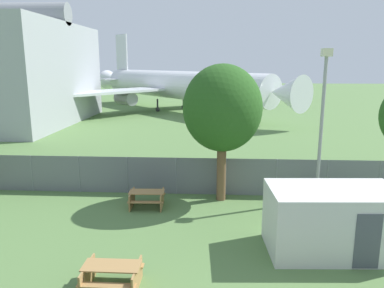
% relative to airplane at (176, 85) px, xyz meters
% --- Properties ---
extents(perimeter_fence, '(56.07, 0.07, 1.93)m').
position_rel_airplane_xyz_m(perimeter_fence, '(6.05, -33.95, -2.65)').
color(perimeter_fence, slate).
rests_on(perimeter_fence, ground).
extents(airplane, '(30.59, 32.88, 11.27)m').
position_rel_airplane_xyz_m(airplane, '(0.00, 0.00, 0.00)').
color(airplane, silver).
rests_on(airplane, ground).
extents(portable_cabin, '(4.67, 2.78, 2.34)m').
position_rel_airplane_xyz_m(portable_cabin, '(9.68, -39.63, -2.44)').
color(portable_cabin, silver).
rests_on(portable_cabin, ground).
extents(picnic_bench_near_cabin, '(1.72, 1.41, 0.76)m').
position_rel_airplane_xyz_m(picnic_bench_near_cabin, '(2.42, -42.37, -3.14)').
color(picnic_bench_near_cabin, '#A37A47').
rests_on(picnic_bench_near_cabin, ground).
extents(picnic_bench_open_grass, '(1.68, 1.46, 0.76)m').
position_rel_airplane_xyz_m(picnic_bench_open_grass, '(2.30, -35.82, -3.14)').
color(picnic_bench_open_grass, '#A37A47').
rests_on(picnic_bench_open_grass, ground).
extents(tree_near_hangar, '(3.76, 3.76, 6.64)m').
position_rel_airplane_xyz_m(tree_near_hangar, '(5.80, -34.66, 0.92)').
color(tree_near_hangar, brown).
rests_on(tree_near_hangar, ground).
extents(light_mast, '(0.44, 0.44, 7.29)m').
position_rel_airplane_xyz_m(light_mast, '(10.47, -34.60, 0.89)').
color(light_mast, '#99999E').
rests_on(light_mast, ground).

